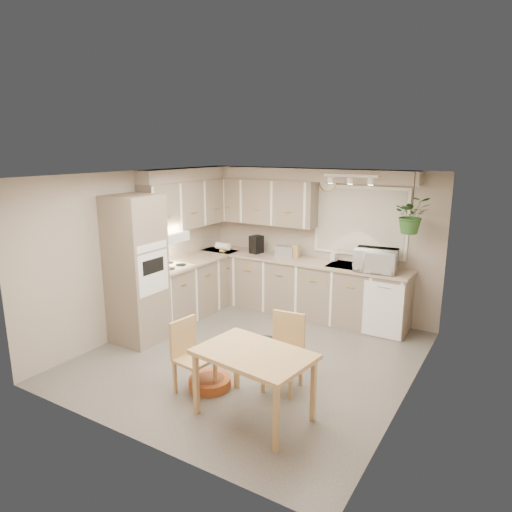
{
  "coord_description": "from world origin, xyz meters",
  "views": [
    {
      "loc": [
        2.96,
        -4.78,
        2.73
      ],
      "look_at": [
        -0.27,
        0.55,
        1.24
      ],
      "focal_mm": 32.0,
      "sensor_mm": 36.0,
      "label": 1
    }
  ],
  "objects_px": {
    "dining_table": "(254,385)",
    "chair_back": "(283,353)",
    "pet_bed": "(210,382)",
    "braided_rug": "(267,348)",
    "microwave": "(376,258)",
    "chair_left": "(195,358)"
  },
  "relations": [
    {
      "from": "chair_left",
      "to": "pet_bed",
      "type": "distance_m",
      "value": 0.41
    },
    {
      "from": "chair_left",
      "to": "chair_back",
      "type": "relative_size",
      "value": 0.96
    },
    {
      "from": "chair_back",
      "to": "dining_table",
      "type": "bearing_deg",
      "value": 85.16
    },
    {
      "from": "pet_bed",
      "to": "dining_table",
      "type": "bearing_deg",
      "value": -17.55
    },
    {
      "from": "chair_left",
      "to": "microwave",
      "type": "distance_m",
      "value": 3.13
    },
    {
      "from": "dining_table",
      "to": "chair_back",
      "type": "relative_size",
      "value": 1.31
    },
    {
      "from": "dining_table",
      "to": "pet_bed",
      "type": "relative_size",
      "value": 2.32
    },
    {
      "from": "dining_table",
      "to": "chair_back",
      "type": "distance_m",
      "value": 0.65
    },
    {
      "from": "pet_bed",
      "to": "microwave",
      "type": "bearing_deg",
      "value": 67.42
    },
    {
      "from": "braided_rug",
      "to": "pet_bed",
      "type": "distance_m",
      "value": 1.27
    },
    {
      "from": "braided_rug",
      "to": "pet_bed",
      "type": "relative_size",
      "value": 2.21
    },
    {
      "from": "braided_rug",
      "to": "microwave",
      "type": "relative_size",
      "value": 1.81
    },
    {
      "from": "dining_table",
      "to": "braided_rug",
      "type": "distance_m",
      "value": 1.7
    },
    {
      "from": "chair_left",
      "to": "microwave",
      "type": "bearing_deg",
      "value": 164.56
    },
    {
      "from": "braided_rug",
      "to": "chair_back",
      "type": "bearing_deg",
      "value": -51.04
    },
    {
      "from": "chair_back",
      "to": "pet_bed",
      "type": "bearing_deg",
      "value": 23.16
    },
    {
      "from": "pet_bed",
      "to": "braided_rug",
      "type": "bearing_deg",
      "value": 87.99
    },
    {
      "from": "pet_bed",
      "to": "microwave",
      "type": "relative_size",
      "value": 0.82
    },
    {
      "from": "dining_table",
      "to": "braided_rug",
      "type": "height_order",
      "value": "dining_table"
    },
    {
      "from": "dining_table",
      "to": "pet_bed",
      "type": "bearing_deg",
      "value": 162.45
    },
    {
      "from": "braided_rug",
      "to": "pet_bed",
      "type": "bearing_deg",
      "value": -92.01
    },
    {
      "from": "dining_table",
      "to": "chair_back",
      "type": "bearing_deg",
      "value": 91.26
    }
  ]
}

